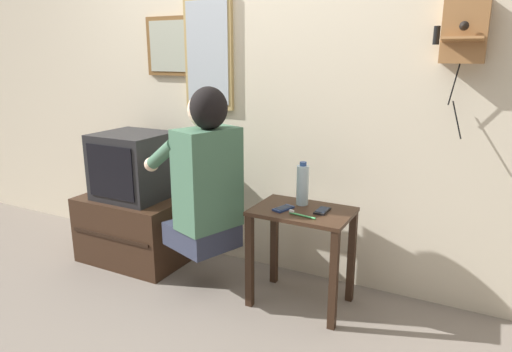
# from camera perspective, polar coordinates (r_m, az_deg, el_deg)

# --- Properties ---
(ground_plane) EXTENTS (14.00, 14.00, 0.00)m
(ground_plane) POSITION_cam_1_polar(r_m,az_deg,el_deg) (2.51, -11.24, -19.49)
(ground_plane) COLOR slate
(wall_back) EXTENTS (6.80, 0.05, 2.55)m
(wall_back) POSITION_cam_1_polar(r_m,az_deg,el_deg) (2.95, 0.48, 12.41)
(wall_back) COLOR beige
(wall_back) RESTS_ON ground_plane
(side_table) EXTENTS (0.54, 0.37, 0.57)m
(side_table) POSITION_cam_1_polar(r_m,az_deg,el_deg) (2.59, 5.75, -7.08)
(side_table) COLOR #382316
(side_table) RESTS_ON ground_plane
(person) EXTENTS (0.60, 0.51, 0.95)m
(person) POSITION_cam_1_polar(r_m,az_deg,el_deg) (2.64, -6.40, 0.21)
(person) COLOR #2D3347
(person) RESTS_ON ground_plane
(tv_stand) EXTENTS (0.72, 0.50, 0.46)m
(tv_stand) POSITION_cam_1_polar(r_m,az_deg,el_deg) (3.32, -14.79, -6.31)
(tv_stand) COLOR #382316
(tv_stand) RESTS_ON ground_plane
(television) EXTENTS (0.46, 0.43, 0.44)m
(television) POSITION_cam_1_polar(r_m,az_deg,el_deg) (3.19, -15.08, 1.27)
(television) COLOR #232326
(television) RESTS_ON tv_stand
(wall_phone_antique) EXTENTS (0.25, 0.19, 0.72)m
(wall_phone_antique) POSITION_cam_1_polar(r_m,az_deg,el_deg) (2.55, 24.62, 16.20)
(wall_phone_antique) COLOR #9E6B3D
(framed_picture) EXTENTS (0.44, 0.03, 0.39)m
(framed_picture) POSITION_cam_1_polar(r_m,az_deg,el_deg) (3.26, -10.31, 15.67)
(framed_picture) COLOR brown
(wall_mirror) EXTENTS (0.36, 0.03, 0.73)m
(wall_mirror) POSITION_cam_1_polar(r_m,az_deg,el_deg) (3.09, -5.98, 15.01)
(wall_mirror) COLOR tan
(cell_phone_held) EXTENTS (0.09, 0.14, 0.01)m
(cell_phone_held) POSITION_cam_1_polar(r_m,az_deg,el_deg) (2.54, 3.44, -4.06)
(cell_phone_held) COLOR navy
(cell_phone_held) RESTS_ON side_table
(cell_phone_spare) EXTENTS (0.06, 0.12, 0.01)m
(cell_phone_spare) POSITION_cam_1_polar(r_m,az_deg,el_deg) (2.52, 8.29, -4.30)
(cell_phone_spare) COLOR black
(cell_phone_spare) RESTS_ON side_table
(water_bottle) EXTENTS (0.07, 0.07, 0.25)m
(water_bottle) POSITION_cam_1_polar(r_m,az_deg,el_deg) (2.60, 5.84, -1.08)
(water_bottle) COLOR silver
(water_bottle) RESTS_ON side_table
(toothbrush) EXTENTS (0.16, 0.04, 0.02)m
(toothbrush) POSITION_cam_1_polar(r_m,az_deg,el_deg) (2.44, 5.56, -4.84)
(toothbrush) COLOR #4CBF66
(toothbrush) RESTS_ON side_table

